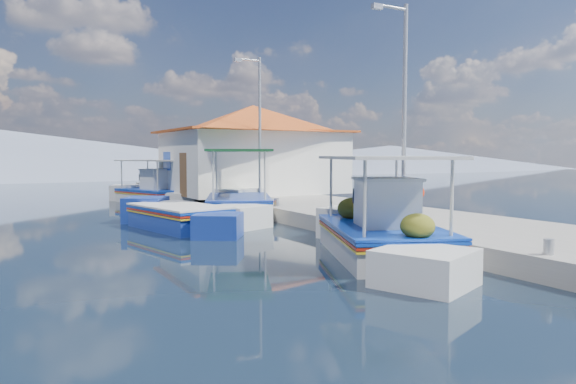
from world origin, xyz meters
TOP-DOWN VIEW (x-y plane):
  - ground at (0.00, 0.00)m, footprint 160.00×160.00m
  - quay at (5.90, 6.00)m, footprint 5.00×44.00m
  - bollards at (3.80, 5.25)m, footprint 0.20×17.20m
  - main_caique at (2.54, 0.49)m, footprint 4.37×7.32m
  - caique_green_canopy at (2.72, 9.18)m, footprint 4.25×7.09m
  - caique_blue_hull at (-0.14, 7.40)m, footprint 2.77×6.42m
  - caique_far at (1.67, 17.26)m, footprint 3.44×6.47m
  - harbor_building at (6.20, 15.00)m, footprint 10.49×10.49m
  - lamp_post_near at (4.51, 2.00)m, footprint 1.21×0.14m
  - lamp_post_far at (4.51, 11.00)m, footprint 1.21×0.14m
  - mountain_ridge at (6.54, 56.00)m, footprint 171.40×96.00m

SIDE VIEW (x-z plane):
  - ground at x=0.00m, z-range 0.00..0.00m
  - quay at x=5.90m, z-range 0.00..0.50m
  - caique_blue_hull at x=-0.14m, z-range -0.27..0.90m
  - caique_green_canopy at x=2.72m, z-range -1.01..1.88m
  - caique_far at x=1.67m, z-range -0.75..1.64m
  - main_caique at x=2.54m, z-range -0.81..1.82m
  - bollards at x=3.80m, z-range 0.50..0.80m
  - mountain_ridge at x=6.54m, z-range -0.71..4.79m
  - harbor_building at x=6.20m, z-range 0.58..4.98m
  - lamp_post_near at x=4.51m, z-range 0.85..6.85m
  - lamp_post_far at x=4.51m, z-range 0.85..6.85m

